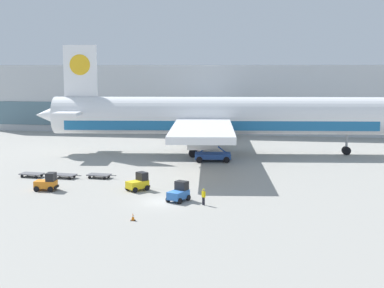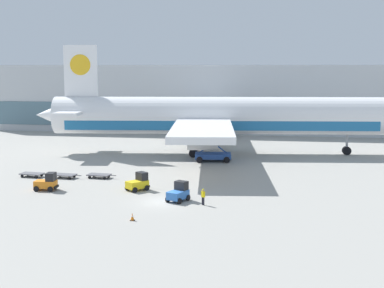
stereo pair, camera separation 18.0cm
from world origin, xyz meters
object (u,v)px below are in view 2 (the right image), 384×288
object	(u,v)px
baggage_dolly_third	(99,175)
scissor_lift_loader	(213,148)
traffic_cone_near	(132,217)
baggage_tug_far	(47,183)
airplane_main	(215,117)
baggage_tug_foreground	(179,193)
baggage_tug_mid	(138,183)
baggage_dolly_second	(65,175)
ground_crew_far	(203,195)
baggage_dolly_lead	(32,174)

from	to	relation	value
baggage_dolly_third	scissor_lift_loader	bearing A→B (deg)	54.64
scissor_lift_loader	traffic_cone_near	distance (m)	31.66
baggage_tug_far	airplane_main	bearing A→B (deg)	57.89
baggage_tug_foreground	baggage_tug_mid	distance (m)	6.68
baggage_tug_far	traffic_cone_near	bearing A→B (deg)	-41.36
baggage_tug_mid	baggage_tug_far	size ratio (longest dim) A/B	1.10
baggage_tug_foreground	baggage_dolly_second	distance (m)	18.38
scissor_lift_loader	baggage_tug_foreground	distance (m)	23.89
airplane_main	scissor_lift_loader	size ratio (longest dim) A/B	10.48
airplane_main	baggage_tug_foreground	xyz separation A→B (m)	(-0.19, -30.27, -4.96)
baggage_tug_mid	ground_crew_far	size ratio (longest dim) A/B	1.65
scissor_lift_loader	baggage_tug_mid	distance (m)	20.74
scissor_lift_loader	baggage_tug_far	distance (m)	26.80
baggage_tug_far	baggage_dolly_lead	size ratio (longest dim) A/B	0.67
airplane_main	baggage_dolly_third	world-z (taller)	airplane_main
baggage_tug_mid	traffic_cone_near	size ratio (longest dim) A/B	4.01
baggage_dolly_second	baggage_dolly_third	xyz separation A→B (m)	(4.22, 0.71, 0.00)
baggage_dolly_third	traffic_cone_near	bearing A→B (deg)	-56.54
baggage_dolly_third	airplane_main	bearing A→B (deg)	65.63
baggage_dolly_lead	ground_crew_far	world-z (taller)	ground_crew_far
airplane_main	baggage_dolly_third	bearing A→B (deg)	-127.29
scissor_lift_loader	baggage_dolly_third	size ratio (longest dim) A/B	1.47
baggage_tug_mid	ground_crew_far	bearing A→B (deg)	-82.69
baggage_tug_foreground	baggage_dolly_lead	xyz separation A→B (m)	(-20.35, 8.96, -0.49)
baggage_tug_foreground	baggage_dolly_third	size ratio (longest dim) A/B	0.74
baggage_dolly_third	traffic_cone_near	xyz separation A→B (m)	(9.00, -17.22, -0.05)
baggage_dolly_third	ground_crew_far	size ratio (longest dim) A/B	2.24
baggage_tug_mid	baggage_dolly_third	size ratio (longest dim) A/B	0.74
baggage_tug_far	baggage_dolly_second	xyz separation A→B (m)	(-0.66, 6.54, -0.49)
scissor_lift_loader	baggage_tug_far	xyz separation A→B (m)	(-16.01, -21.46, -1.00)
baggage_dolly_second	baggage_tug_far	bearing A→B (deg)	-78.35
baggage_tug_foreground	baggage_tug_far	distance (m)	15.57
airplane_main	baggage_dolly_second	size ratio (longest dim) A/B	15.41
baggage_tug_mid	baggage_tug_far	world-z (taller)	same
scissor_lift_loader	traffic_cone_near	xyz separation A→B (m)	(-3.46, -31.43, -1.54)
scissor_lift_loader	baggage_dolly_second	bearing A→B (deg)	-145.23
baggage_dolly_lead	baggage_dolly_third	xyz separation A→B (m)	(8.52, 0.69, 0.00)
baggage_dolly_second	baggage_dolly_third	bearing A→B (deg)	15.37
baggage_tug_foreground	baggage_dolly_lead	distance (m)	22.24
airplane_main	scissor_lift_loader	distance (m)	7.54
baggage_tug_foreground	ground_crew_far	distance (m)	2.94
baggage_tug_mid	baggage_dolly_third	xyz separation A→B (m)	(-6.50, 5.63, -0.49)
baggage_dolly_second	traffic_cone_near	distance (m)	21.15
scissor_lift_loader	baggage_dolly_lead	distance (m)	25.78
scissor_lift_loader	baggage_dolly_third	xyz separation A→B (m)	(-12.46, -14.21, -1.49)
baggage_dolly_second	ground_crew_far	bearing A→B (deg)	-22.59
traffic_cone_near	scissor_lift_loader	bearing A→B (deg)	83.72
baggage_dolly_third	ground_crew_far	bearing A→B (deg)	-30.94
airplane_main	ground_crew_far	xyz separation A→B (m)	(2.49, -31.47, -4.86)
baggage_tug_mid	traffic_cone_near	bearing A→B (deg)	-127.39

